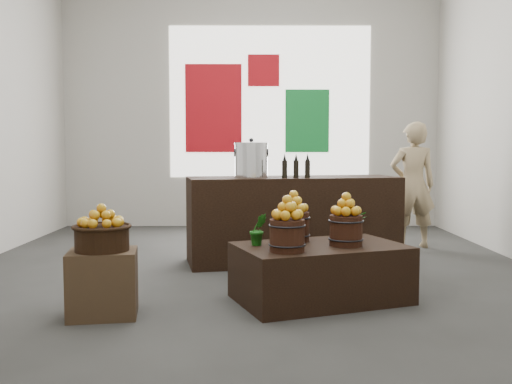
{
  "coord_description": "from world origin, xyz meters",
  "views": [
    {
      "loc": [
        0.05,
        -5.71,
        1.26
      ],
      "look_at": [
        0.07,
        -0.4,
        0.85
      ],
      "focal_mm": 40.0,
      "sensor_mm": 36.0,
      "label": 1
    }
  ],
  "objects_px": {
    "counter": "(293,219)",
    "shopper": "(413,185)",
    "display_table": "(320,273)",
    "crate": "(103,283)",
    "stock_pot_left": "(251,161)",
    "wicker_basket": "(102,239)"
  },
  "relations": [
    {
      "from": "stock_pot_left",
      "to": "crate",
      "type": "bearing_deg",
      "value": -119.12
    },
    {
      "from": "counter",
      "to": "stock_pot_left",
      "type": "height_order",
      "value": "stock_pot_left"
    },
    {
      "from": "stock_pot_left",
      "to": "shopper",
      "type": "relative_size",
      "value": 0.22
    },
    {
      "from": "wicker_basket",
      "to": "counter",
      "type": "relative_size",
      "value": 0.17
    },
    {
      "from": "display_table",
      "to": "shopper",
      "type": "distance_m",
      "value": 2.99
    },
    {
      "from": "counter",
      "to": "stock_pot_left",
      "type": "bearing_deg",
      "value": 180.0
    },
    {
      "from": "crate",
      "to": "stock_pot_left",
      "type": "height_order",
      "value": "stock_pot_left"
    },
    {
      "from": "display_table",
      "to": "stock_pot_left",
      "type": "height_order",
      "value": "stock_pot_left"
    },
    {
      "from": "crate",
      "to": "stock_pot_left",
      "type": "distance_m",
      "value": 2.44
    },
    {
      "from": "display_table",
      "to": "shopper",
      "type": "bearing_deg",
      "value": 39.96
    },
    {
      "from": "counter",
      "to": "shopper",
      "type": "bearing_deg",
      "value": 18.77
    },
    {
      "from": "counter",
      "to": "stock_pot_left",
      "type": "distance_m",
      "value": 0.81
    },
    {
      "from": "wicker_basket",
      "to": "counter",
      "type": "xyz_separation_m",
      "value": [
        1.57,
        2.08,
        -0.12
      ]
    },
    {
      "from": "wicker_basket",
      "to": "counter",
      "type": "height_order",
      "value": "counter"
    },
    {
      "from": "display_table",
      "to": "counter",
      "type": "bearing_deg",
      "value": 73.88
    },
    {
      "from": "crate",
      "to": "counter",
      "type": "height_order",
      "value": "counter"
    },
    {
      "from": "wicker_basket",
      "to": "display_table",
      "type": "distance_m",
      "value": 1.78
    },
    {
      "from": "shopper",
      "to": "display_table",
      "type": "bearing_deg",
      "value": 58.78
    },
    {
      "from": "counter",
      "to": "shopper",
      "type": "distance_m",
      "value": 1.85
    },
    {
      "from": "counter",
      "to": "shopper",
      "type": "xyz_separation_m",
      "value": [
        1.58,
        0.91,
        0.32
      ]
    },
    {
      "from": "wicker_basket",
      "to": "display_table",
      "type": "bearing_deg",
      "value": 14.48
    },
    {
      "from": "counter",
      "to": "shopper",
      "type": "height_order",
      "value": "shopper"
    }
  ]
}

